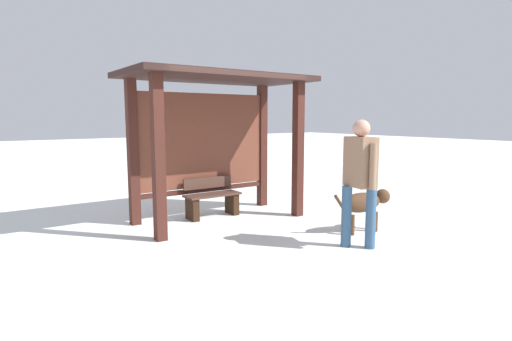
% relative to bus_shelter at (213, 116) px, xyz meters
% --- Properties ---
extents(ground_plane, '(60.00, 60.00, 0.00)m').
position_rel_bus_shelter_xyz_m(ground_plane, '(0.00, -0.18, -1.82)').
color(ground_plane, white).
extents(bus_shelter, '(3.19, 1.65, 2.51)m').
position_rel_bus_shelter_xyz_m(bus_shelter, '(0.00, 0.00, 0.00)').
color(bus_shelter, '#3F1D16').
rests_on(bus_shelter, ground).
extents(bench_left_inside, '(1.02, 0.38, 0.71)m').
position_rel_bus_shelter_xyz_m(bench_left_inside, '(0.00, 0.10, -1.51)').
color(bench_left_inside, '#472E25').
rests_on(bench_left_inside, ground).
extents(person_walking, '(0.38, 0.63, 1.76)m').
position_rel_bus_shelter_xyz_m(person_walking, '(0.79, -2.62, -0.78)').
color(person_walking, '#916C51').
rests_on(person_walking, ground).
extents(dog, '(1.07, 0.39, 0.65)m').
position_rel_bus_shelter_xyz_m(dog, '(1.49, -2.14, -1.36)').
color(dog, '#4E331F').
rests_on(dog, ground).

